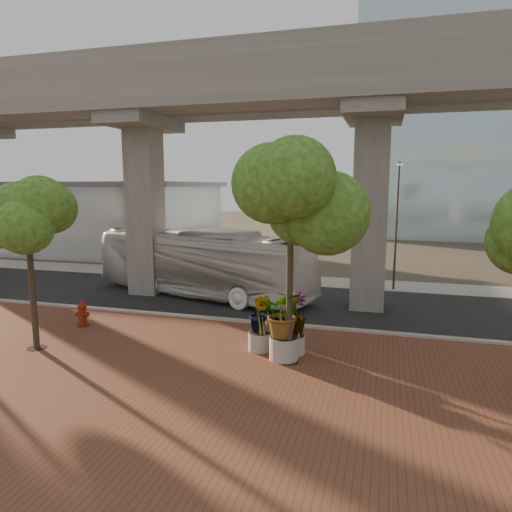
# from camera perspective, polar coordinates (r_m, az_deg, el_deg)

# --- Properties ---
(ground) EXTENTS (160.00, 160.00, 0.00)m
(ground) POSITION_cam_1_polar(r_m,az_deg,el_deg) (22.37, -2.20, -6.76)
(ground) COLOR #363227
(ground) RESTS_ON ground
(brick_plaza) EXTENTS (70.00, 13.00, 0.06)m
(brick_plaza) POSITION_cam_1_polar(r_m,az_deg,el_deg) (15.38, -11.78, -14.25)
(brick_plaza) COLOR brown
(brick_plaza) RESTS_ON ground
(asphalt_road) EXTENTS (90.00, 8.00, 0.04)m
(asphalt_road) POSITION_cam_1_polar(r_m,az_deg,el_deg) (24.21, -0.72, -5.49)
(asphalt_road) COLOR black
(asphalt_road) RESTS_ON ground
(curb_strip) EXTENTS (70.00, 0.25, 0.16)m
(curb_strip) POSITION_cam_1_polar(r_m,az_deg,el_deg) (20.54, -3.95, -7.98)
(curb_strip) COLOR #9A9890
(curb_strip) RESTS_ON ground
(far_sidewalk) EXTENTS (90.00, 3.00, 0.06)m
(far_sidewalk) POSITION_cam_1_polar(r_m,az_deg,el_deg) (29.39, 2.35, -2.92)
(far_sidewalk) COLOR #9A9890
(far_sidewalk) RESTS_ON ground
(transit_viaduct) EXTENTS (72.00, 5.60, 12.40)m
(transit_viaduct) POSITION_cam_1_polar(r_m,az_deg,el_deg) (23.49, -0.76, 11.95)
(transit_viaduct) COLOR gray
(transit_viaduct) RESTS_ON ground
(station_pavilion) EXTENTS (23.00, 13.00, 6.30)m
(station_pavilion) POSITION_cam_1_polar(r_m,az_deg,el_deg) (45.30, -20.36, 4.75)
(station_pavilion) COLOR #ACBDC5
(station_pavilion) RESTS_ON ground
(transit_bus) EXTENTS (13.26, 6.65, 3.61)m
(transit_bus) POSITION_cam_1_polar(r_m,az_deg,el_deg) (24.99, -6.83, -0.92)
(transit_bus) COLOR silver
(transit_bus) RESTS_ON ground
(fire_hydrant) EXTENTS (0.54, 0.49, 1.09)m
(fire_hydrant) POSITION_cam_1_polar(r_m,az_deg,el_deg) (20.94, -20.88, -6.79)
(fire_hydrant) COLOR maroon
(fire_hydrant) RESTS_ON ground
(planter_front) EXTENTS (2.25, 2.25, 2.48)m
(planter_front) POSITION_cam_1_polar(r_m,az_deg,el_deg) (15.73, 3.54, -7.61)
(planter_front) COLOR #A8A198
(planter_front) RESTS_ON ground
(planter_right) EXTENTS (2.07, 2.07, 2.21)m
(planter_right) POSITION_cam_1_polar(r_m,az_deg,el_deg) (16.34, 4.71, -7.60)
(planter_right) COLOR #A29C92
(planter_right) RESTS_ON ground
(planter_left) EXTENTS (1.91, 1.91, 2.10)m
(planter_left) POSITION_cam_1_polar(r_m,az_deg,el_deg) (16.60, 0.50, -7.52)
(planter_left) COLOR #A19A92
(planter_left) RESTS_ON ground
(street_tree_near_west) EXTENTS (3.34, 3.34, 6.17)m
(street_tree_near_west) POSITION_cam_1_polar(r_m,az_deg,el_deg) (18.10, -26.68, 3.69)
(street_tree_near_west) COLOR #443727
(street_tree_near_west) RESTS_ON ground
(street_tree_near_east) EXTENTS (4.19, 4.19, 7.18)m
(street_tree_near_east) POSITION_cam_1_polar(r_m,az_deg,el_deg) (14.83, 4.34, 6.12)
(street_tree_near_east) COLOR #443727
(street_tree_near_east) RESTS_ON ground
(streetlamp_west) EXTENTS (0.36, 1.06, 7.30)m
(streetlamp_west) POSITION_cam_1_polar(r_m,az_deg,el_deg) (30.30, -12.30, 5.33)
(streetlamp_west) COLOR #2A2B2F
(streetlamp_west) RESTS_ON ground
(streetlamp_east) EXTENTS (0.36, 1.05, 7.23)m
(streetlamp_east) POSITION_cam_1_polar(r_m,az_deg,el_deg) (26.93, 17.18, 4.63)
(streetlamp_east) COLOR #302F35
(streetlamp_east) RESTS_ON ground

